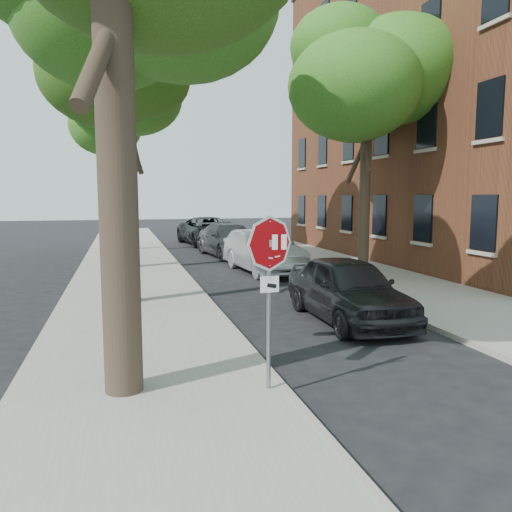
{
  "coord_description": "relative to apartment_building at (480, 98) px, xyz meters",
  "views": [
    {
      "loc": [
        -2.77,
        -6.93,
        3.0
      ],
      "look_at": [
        -0.7,
        0.72,
        2.05
      ],
      "focal_mm": 35.0,
      "sensor_mm": 36.0,
      "label": 1
    }
  ],
  "objects": [
    {
      "name": "ground",
      "position": [
        -14.0,
        -14.0,
        -7.65
      ],
      "size": [
        120.0,
        120.0,
        0.0
      ],
      "primitive_type": "plane",
      "color": "black",
      "rests_on": "ground"
    },
    {
      "name": "sidewalk_left",
      "position": [
        -16.5,
        -2.0,
        -7.59
      ],
      "size": [
        4.0,
        55.0,
        0.12
      ],
      "primitive_type": "cube",
      "color": "gray",
      "rests_on": "ground"
    },
    {
      "name": "sidewalk_right",
      "position": [
        -8.0,
        -2.0,
        -7.59
      ],
      "size": [
        4.0,
        55.0,
        0.12
      ],
      "primitive_type": "cube",
      "color": "gray",
      "rests_on": "ground"
    },
    {
      "name": "curb_left",
      "position": [
        -14.45,
        -2.0,
        -7.59
      ],
      "size": [
        0.12,
        55.0,
        0.13
      ],
      "primitive_type": "cube",
      "color": "#9E9384",
      "rests_on": "ground"
    },
    {
      "name": "curb_right",
      "position": [
        -10.05,
        -2.0,
        -7.59
      ],
      "size": [
        0.12,
        55.0,
        0.13
      ],
      "primitive_type": "cube",
      "color": "#9E9384",
      "rests_on": "ground"
    },
    {
      "name": "apartment_building",
      "position": [
        0.0,
        0.0,
        0.0
      ],
      "size": [
        12.2,
        20.2,
        15.3
      ],
      "color": "brown",
      "rests_on": "ground"
    },
    {
      "name": "stop_sign",
      "position": [
        -14.7,
        -14.03,
        -5.71
      ],
      "size": [
        0.76,
        0.34,
        2.61
      ],
      "color": "gray",
      "rests_on": "sidewalk_left"
    },
    {
      "name": "tree_mid_a",
      "position": [
        -16.62,
        -6.88,
        -0.05
      ],
      "size": [
        5.59,
        5.19,
        9.84
      ],
      "color": "black",
      "rests_on": "sidewalk_left"
    },
    {
      "name": "tree_mid_b",
      "position": [
        -16.42,
        0.12,
        0.34
      ],
      "size": [
        5.88,
        5.46,
        10.36
      ],
      "color": "black",
      "rests_on": "sidewalk_left"
    },
    {
      "name": "tree_far",
      "position": [
        -16.72,
        7.11,
        -0.44
      ],
      "size": [
        5.29,
        4.91,
        9.33
      ],
      "color": "black",
      "rests_on": "sidewalk_left"
    },
    {
      "name": "tree_right",
      "position": [
        -8.02,
        -3.89,
        -0.44
      ],
      "size": [
        5.29,
        4.91,
        9.33
      ],
      "color": "black",
      "rests_on": "sidewalk_right"
    },
    {
      "name": "car_a",
      "position": [
        -11.53,
        -10.07,
        -6.87
      ],
      "size": [
        1.87,
        4.59,
        1.56
      ],
      "primitive_type": "imported",
      "rotation": [
        0.0,
        0.0,
        -0.01
      ],
      "color": "black",
      "rests_on": "ground"
    },
    {
      "name": "car_b",
      "position": [
        -11.4,
        -2.19,
        -6.82
      ],
      "size": [
        2.24,
        5.23,
        1.68
      ],
      "primitive_type": "imported",
      "rotation": [
        0.0,
        0.0,
        0.09
      ],
      "color": "#96999D",
      "rests_on": "ground"
    },
    {
      "name": "car_c",
      "position": [
        -11.52,
        3.48,
        -6.83
      ],
      "size": [
        2.94,
        5.89,
        1.64
      ],
      "primitive_type": "imported",
      "rotation": [
        0.0,
        0.0,
        0.12
      ],
      "color": "#48484C",
      "rests_on": "ground"
    },
    {
      "name": "car_d",
      "position": [
        -11.53,
        9.7,
        -6.8
      ],
      "size": [
        3.5,
        6.45,
        1.72
      ],
      "primitive_type": "imported",
      "rotation": [
        0.0,
        0.0,
        0.11
      ],
      "color": "black",
      "rests_on": "ground"
    }
  ]
}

